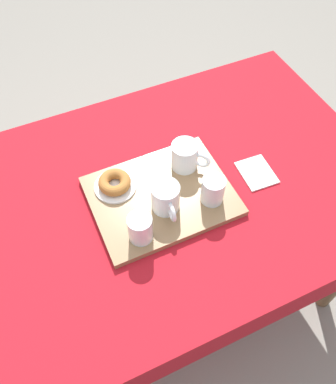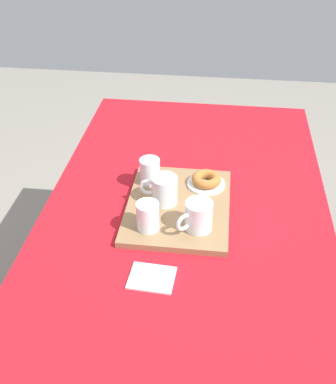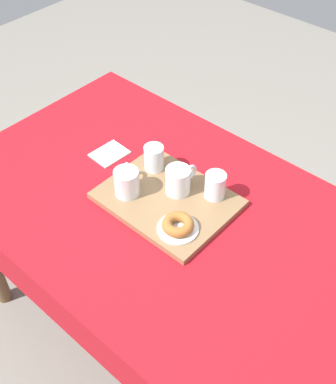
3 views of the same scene
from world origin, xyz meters
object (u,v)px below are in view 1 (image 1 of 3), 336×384
object	(u,v)px
sugar_donut_left	(115,182)
donut_plate_left	(115,186)
water_glass_far	(213,191)
tea_mug_right	(166,198)
dining_table	(149,212)
paper_napkin	(257,173)
serving_tray	(161,196)
water_glass_near	(140,229)
tea_mug_left	(185,157)

from	to	relation	value
sugar_donut_left	donut_plate_left	bearing A→B (deg)	90.00
water_glass_far	donut_plate_left	size ratio (longest dim) A/B	0.69
tea_mug_right	dining_table	bearing A→B (deg)	-69.13
tea_mug_right	paper_napkin	size ratio (longest dim) A/B	1.02
tea_mug_right	donut_plate_left	bearing A→B (deg)	-49.50
water_glass_far	tea_mug_right	bearing A→B (deg)	-12.67
serving_tray	donut_plate_left	bearing A→B (deg)	-35.27
water_glass_near	water_glass_far	bearing A→B (deg)	-172.67
serving_tray	water_glass_far	size ratio (longest dim) A/B	4.68
tea_mug_left	water_glass_far	xyz separation A→B (m)	(-0.02, 0.15, -0.00)
tea_mug_right	water_glass_far	distance (m)	0.14
tea_mug_left	tea_mug_right	bearing A→B (deg)	44.54
donut_plate_left	paper_napkin	size ratio (longest dim) A/B	1.05
dining_table	donut_plate_left	bearing A→B (deg)	-34.52
donut_plate_left	sugar_donut_left	world-z (taller)	sugar_donut_left
dining_table	tea_mug_left	xyz separation A→B (m)	(-0.15, -0.05, 0.16)
tea_mug_left	paper_napkin	bearing A→B (deg)	151.69
tea_mug_right	donut_plate_left	world-z (taller)	tea_mug_right
paper_napkin	serving_tray	bearing A→B (deg)	-7.03
dining_table	sugar_donut_left	world-z (taller)	sugar_donut_left
donut_plate_left	serving_tray	bearing A→B (deg)	144.73
sugar_donut_left	paper_napkin	xyz separation A→B (m)	(-0.44, 0.12, -0.04)
tea_mug_right	paper_napkin	bearing A→B (deg)	-178.57
dining_table	water_glass_near	bearing A→B (deg)	60.46
water_glass_far	sugar_donut_left	world-z (taller)	water_glass_far
water_glass_near	sugar_donut_left	size ratio (longest dim) A/B	0.90
water_glass_near	tea_mug_left	bearing A→B (deg)	-141.23
tea_mug_right	sugar_donut_left	world-z (taller)	tea_mug_right
dining_table	paper_napkin	distance (m)	0.38
donut_plate_left	paper_napkin	xyz separation A→B (m)	(-0.44, 0.12, -0.02)
serving_tray	sugar_donut_left	xyz separation A→B (m)	(0.12, -0.08, 0.03)
water_glass_far	paper_napkin	bearing A→B (deg)	-168.25
serving_tray	tea_mug_left	size ratio (longest dim) A/B	3.98
dining_table	water_glass_near	size ratio (longest dim) A/B	16.99
donut_plate_left	paper_napkin	bearing A→B (deg)	164.33
water_glass_near	donut_plate_left	bearing A→B (deg)	-87.87
donut_plate_left	water_glass_near	bearing A→B (deg)	92.13
water_glass_far	sugar_donut_left	xyz separation A→B (m)	(0.25, -0.16, -0.02)
tea_mug_left	water_glass_far	distance (m)	0.15
dining_table	sugar_donut_left	xyz separation A→B (m)	(0.08, -0.06, 0.14)
tea_mug_left	sugar_donut_left	xyz separation A→B (m)	(0.24, -0.01, -0.02)
paper_napkin	sugar_donut_left	bearing A→B (deg)	-15.67
tea_mug_left	water_glass_near	world-z (taller)	tea_mug_left
dining_table	sugar_donut_left	distance (m)	0.18
dining_table	donut_plate_left	size ratio (longest dim) A/B	11.80
dining_table	water_glass_far	size ratio (longest dim) A/B	16.99
sugar_donut_left	water_glass_far	bearing A→B (deg)	147.04
tea_mug_right	donut_plate_left	distance (m)	0.18
water_glass_far	donut_plate_left	xyz separation A→B (m)	(0.25, -0.16, -0.04)
tea_mug_right	water_glass_near	size ratio (longest dim) A/B	1.39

